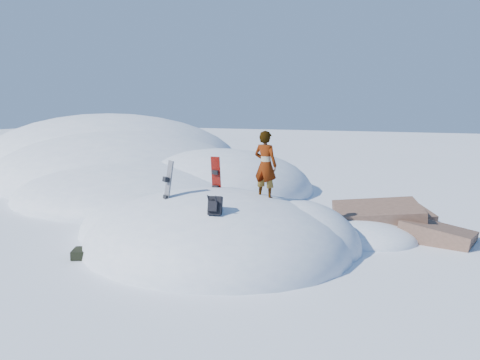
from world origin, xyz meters
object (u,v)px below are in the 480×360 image
at_px(snowboard_dark, 167,191).
at_px(person, 265,165).
at_px(snowboard_red, 216,182).
at_px(backpack, 215,206).

xyz_separation_m(snowboard_dark, person, (2.10, 1.21, 0.59)).
relative_size(snowboard_red, backpack, 2.82).
height_order(backpack, person, person).
bearing_deg(snowboard_red, backpack, -63.12).
xyz_separation_m(snowboard_red, person, (1.48, -0.24, 0.54)).
bearing_deg(snowboard_dark, snowboard_red, 102.85).
bearing_deg(backpack, snowboard_red, 101.20).
xyz_separation_m(backpack, person, (0.48, 1.84, 0.71)).
height_order(snowboard_dark, person, person).
bearing_deg(backpack, snowboard_dark, 144.04).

